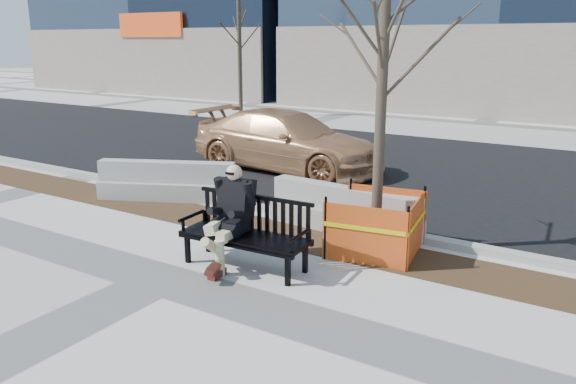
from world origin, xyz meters
name	(u,v)px	position (x,y,z in m)	size (l,w,h in m)	color
ground	(162,279)	(0.00, 0.00, 0.00)	(120.00, 120.00, 0.00)	beige
mulch_strip	(263,229)	(0.00, 2.60, 0.00)	(40.00, 1.20, 0.02)	#47301C
asphalt_street	(391,167)	(0.00, 8.80, 0.00)	(60.00, 10.40, 0.01)	black
curb	(290,214)	(0.00, 3.55, 0.06)	(60.00, 0.25, 0.12)	#9E9B93
bench	(245,267)	(0.78, 1.01, 0.00)	(2.06, 0.74, 1.10)	black
seated_man	(233,263)	(0.50, 1.05, 0.00)	(0.67, 1.11, 1.55)	black
tree_fence	(375,251)	(2.20, 2.69, 0.00)	(2.06, 2.06, 5.16)	#FB5221
sedan	(287,169)	(-2.31, 7.09, 0.00)	(2.18, 5.37, 1.56)	tan
jersey_barrier_left	(168,199)	(-2.92, 3.18, 0.00)	(2.99, 0.60, 0.86)	#A19E97
jersey_barrier_right	(343,231)	(1.29, 3.33, 0.00)	(2.94, 0.59, 0.84)	#9A9790
far_tree_left	(241,116)	(-9.80, 15.04, 0.00)	(2.09, 2.09, 5.63)	#42382A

